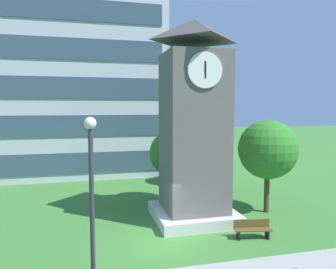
% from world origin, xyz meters
% --- Properties ---
extents(ground_plane, '(160.00, 160.00, 0.00)m').
position_xyz_m(ground_plane, '(0.00, 0.00, 0.00)').
color(ground_plane, '#3D7A33').
extents(office_building, '(16.91, 12.38, 25.60)m').
position_xyz_m(office_building, '(-4.57, 20.02, 12.80)').
color(office_building, '#B7BCC6').
rests_on(office_building, ground).
extents(clock_tower, '(4.45, 4.45, 11.17)m').
position_xyz_m(clock_tower, '(2.48, 2.64, 5.02)').
color(clock_tower, '#605B56').
rests_on(clock_tower, ground).
extents(park_bench, '(1.86, 0.77, 0.88)m').
position_xyz_m(park_bench, '(4.44, -0.60, 0.46)').
color(park_bench, brown).
rests_on(park_bench, ground).
extents(street_lamp, '(0.36, 0.36, 6.12)m').
position_xyz_m(street_lamp, '(-3.19, -4.92, 3.77)').
color(street_lamp, '#333338').
rests_on(street_lamp, ground).
extents(tree_near_tower, '(3.53, 3.53, 5.77)m').
position_xyz_m(tree_near_tower, '(5.87, 10.02, 3.99)').
color(tree_near_tower, '#513823').
rests_on(tree_near_tower, ground).
extents(tree_by_building, '(2.87, 2.87, 4.77)m').
position_xyz_m(tree_by_building, '(2.04, 6.14, 3.30)').
color(tree_by_building, '#513823').
rests_on(tree_by_building, ground).
extents(tree_streetside, '(3.55, 3.55, 5.63)m').
position_xyz_m(tree_streetside, '(7.21, 2.77, 3.84)').
color(tree_streetside, '#513823').
rests_on(tree_streetside, ground).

